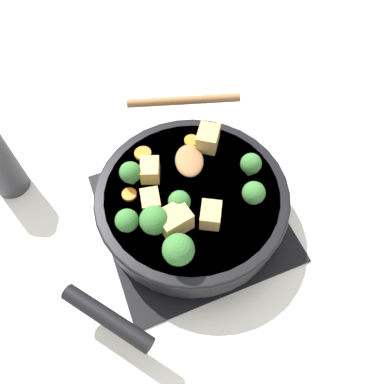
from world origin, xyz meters
The scene contains 19 objects.
ground_plane centered at (0.00, 0.00, 0.00)m, with size 2.40×2.40×0.00m, color silver.
front_burner_grate centered at (0.00, 0.00, 0.01)m, with size 0.31×0.31×0.03m.
skillet_pan centered at (0.00, 0.00, 0.06)m, with size 0.36×0.40×0.06m.
wooden_spoon centered at (-0.13, 0.04, 0.09)m, with size 0.21×0.21×0.02m.
tofu_cube_center_large centered at (0.05, -0.05, 0.10)m, with size 0.05×0.04×0.04m, color tan.
tofu_cube_near_handle centered at (0.06, 0.01, 0.10)m, with size 0.04×0.03×0.03m, color tan.
tofu_cube_east_chunk centered at (-0.08, 0.06, 0.10)m, with size 0.04×0.03×0.03m, color tan.
tofu_cube_west_chunk centered at (0.00, -0.07, 0.10)m, with size 0.04×0.03×0.03m, color tan.
tofu_cube_back_piece centered at (-0.06, -0.05, 0.10)m, with size 0.04×0.03×0.03m, color tan.
broccoli_floret_near_spoon centered at (0.02, -0.11, 0.11)m, with size 0.04×0.04×0.04m.
broccoli_floret_center_top centered at (0.04, -0.08, 0.11)m, with size 0.04×0.04×0.05m.
broccoli_floret_east_rim centered at (0.05, 0.08, 0.11)m, with size 0.04×0.04×0.04m.
broccoli_floret_west_rim centered at (0.02, -0.03, 0.11)m, with size 0.03×0.03×0.04m.
broccoli_floret_north_edge centered at (-0.06, -0.08, 0.11)m, with size 0.04×0.04×0.04m.
broccoli_floret_south_cluster centered at (0.10, -0.06, 0.12)m, with size 0.05×0.05×0.05m.
broccoli_floret_mid_floret centered at (0.00, 0.10, 0.11)m, with size 0.03×0.03×0.04m.
carrot_slice_orange_thin centered at (-0.10, 0.04, 0.09)m, with size 0.03×0.03×0.01m, color orange.
carrot_slice_near_center centered at (-0.10, -0.05, 0.09)m, with size 0.03×0.03×0.01m, color orange.
carrot_slice_edge_slice centered at (-0.03, -0.10, 0.09)m, with size 0.02×0.02×0.01m, color orange.
Camera 1 is at (0.30, -0.12, 0.60)m, focal length 35.00 mm.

